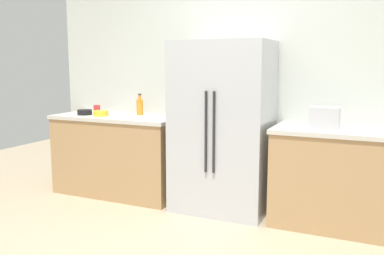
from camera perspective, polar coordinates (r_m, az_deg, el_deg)
kitchen_back_panel at (r=4.48m, az=7.73°, el=6.42°), size 4.74×0.10×2.63m
counter_left at (r=4.86m, az=-10.00°, el=-3.69°), size 1.48×0.67×0.91m
counter_right at (r=4.03m, az=22.56°, el=-6.75°), size 1.62×0.67×0.91m
refrigerator at (r=4.19m, az=4.22°, el=0.02°), size 0.95×0.68×1.71m
toaster at (r=3.89m, az=17.77°, el=1.26°), size 0.26×0.18×0.20m
bottle_a at (r=4.80m, az=-7.18°, el=2.90°), size 0.08×0.08×0.24m
cup_a at (r=5.17m, az=-12.95°, el=2.55°), size 0.08×0.08×0.09m
bowl_a at (r=4.93m, az=-14.55°, el=2.05°), size 0.17×0.17×0.06m
bowl_b at (r=4.78m, az=-12.43°, el=1.92°), size 0.17×0.17×0.06m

